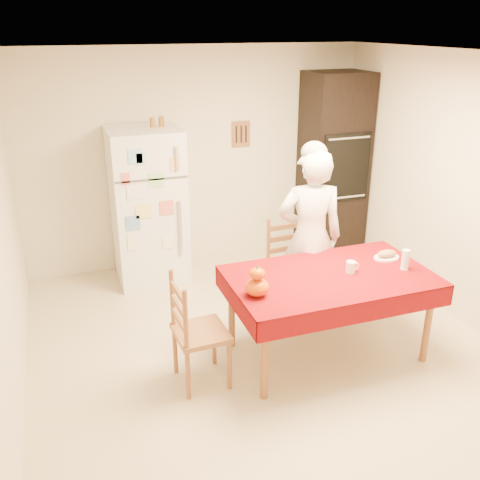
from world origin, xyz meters
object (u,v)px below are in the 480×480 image
dining_table (330,282)px  wine_glass (405,260)px  coffee_mug (351,267)px  oven_cabinet (333,166)px  bread_plate (386,258)px  seated_woman (310,238)px  pumpkin_lower (257,287)px  chair_far (289,261)px  refrigerator (148,207)px  chair_left (193,328)px

dining_table → wine_glass: (0.65, -0.11, 0.16)m
coffee_mug → oven_cabinet: bearing=65.5°
bread_plate → wine_glass: bearing=-84.7°
bread_plate → oven_cabinet: bearing=75.5°
seated_woman → pumpkin_lower: seated_woman is taller
pumpkin_lower → bread_plate: pumpkin_lower is taller
oven_cabinet → chair_far: (-1.10, -1.19, -0.59)m
refrigerator → coffee_mug: bearing=-56.7°
refrigerator → pumpkin_lower: bearing=-78.3°
oven_cabinet → coffee_mug: size_ratio=22.00×
pumpkin_lower → oven_cabinet: bearing=50.1°
wine_glass → bread_plate: 0.25m
refrigerator → seated_woman: same height
chair_far → chair_left: same height
oven_cabinet → pumpkin_lower: bearing=-129.9°
oven_cabinet → wine_glass: oven_cabinet is taller
oven_cabinet → coffee_mug: (-0.95, -2.08, -0.29)m
dining_table → chair_left: bearing=-178.9°
chair_left → dining_table: bearing=-91.6°
seated_woman → coffee_mug: (0.08, -0.62, -0.04)m
refrigerator → oven_cabinet: bearing=1.2°
refrigerator → coffee_mug: size_ratio=17.00×
chair_far → pumpkin_lower: chair_far is taller
seated_woman → coffee_mug: size_ratio=17.00×
chair_left → coffee_mug: 1.41m
seated_woman → bread_plate: seated_woman is taller
pumpkin_lower → chair_left: bearing=167.9°
seated_woman → wine_glass: size_ratio=9.66×
oven_cabinet → chair_far: size_ratio=2.32×
chair_left → bread_plate: size_ratio=3.96×
coffee_mug → pumpkin_lower: pumpkin_lower is taller
dining_table → coffee_mug: (0.18, -0.01, 0.12)m
chair_left → bread_plate: 1.85m
chair_far → seated_woman: bearing=-77.2°
oven_cabinet → bread_plate: 2.02m
chair_left → seated_woman: (1.30, 0.63, 0.34)m
chair_far → pumpkin_lower: 1.28m
refrigerator → bread_plate: bearing=-46.6°
coffee_mug → dining_table: bearing=175.9°
chair_left → wine_glass: 1.88m
pumpkin_lower → bread_plate: bearing=10.9°
oven_cabinet → dining_table: oven_cabinet is taller
wine_glass → dining_table: bearing=170.9°
coffee_mug → pumpkin_lower: bearing=-172.6°
pumpkin_lower → seated_woman: bearing=42.1°
refrigerator → oven_cabinet: oven_cabinet is taller
pumpkin_lower → bread_plate: size_ratio=0.77×
dining_table → coffee_mug: 0.22m
bread_plate → seated_woman: bearing=137.9°
seated_woman → chair_far: bearing=-59.4°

